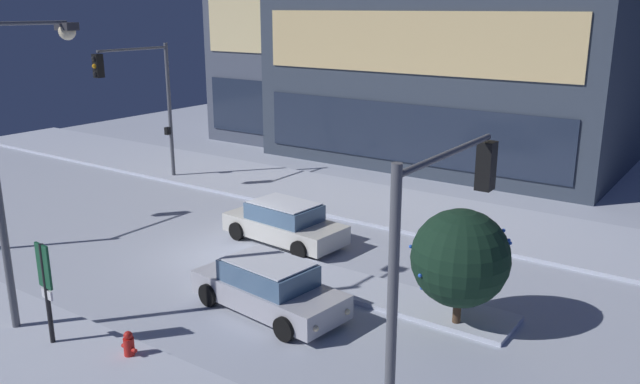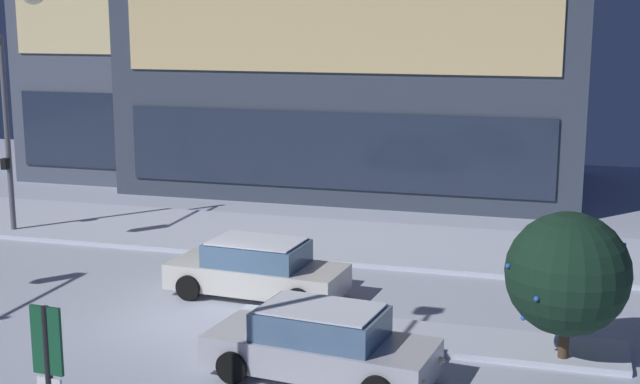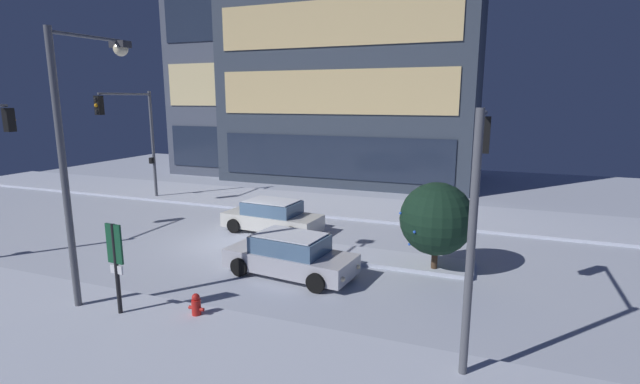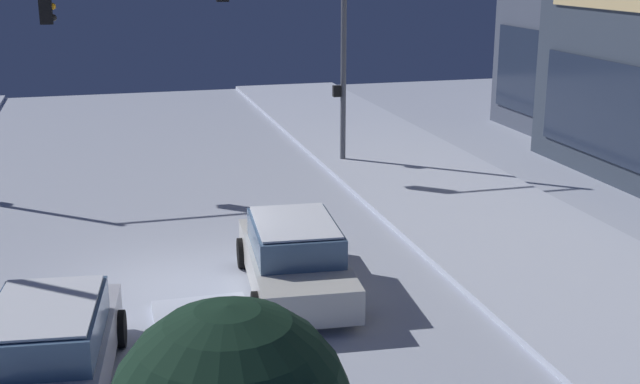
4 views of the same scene
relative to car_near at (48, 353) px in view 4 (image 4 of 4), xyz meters
The scene contains 5 objects.
ground 4.61m from the car_near, 150.61° to the left, with size 52.00×52.00×0.00m, color silver.
curb_strip_far 11.23m from the car_near, 110.73° to the left, with size 52.00×5.20×0.14m, color silver.
car_near is the anchor object (origin of this frame).
car_far 5.54m from the car_near, 123.43° to the left, with size 4.80×2.34×1.49m.
traffic_light_corner_far_left 15.51m from the car_near, 151.60° to the left, with size 0.32×4.22×6.58m.
Camera 4 is at (16.08, -1.18, 6.55)m, focal length 45.99 mm.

